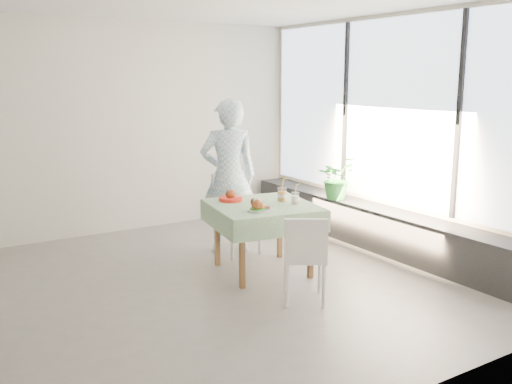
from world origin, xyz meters
TOP-DOWN VIEW (x-y plane):
  - floor at (0.00, 0.00)m, footprint 6.00×6.00m
  - wall_back at (0.00, 2.50)m, footprint 6.00×0.02m
  - wall_front at (0.00, -2.50)m, footprint 6.00×0.02m
  - wall_right at (3.00, 0.00)m, footprint 0.02×5.00m
  - window_pane at (2.97, 0.00)m, footprint 0.01×4.80m
  - window_ledge at (2.80, 0.00)m, footprint 0.40×4.80m
  - cafe_table at (1.12, 0.07)m, footprint 1.20×1.20m
  - chair_far at (1.23, 0.80)m, footprint 0.46×0.46m
  - chair_near at (1.02, -0.81)m, footprint 0.54×0.54m
  - diner at (1.20, 0.92)m, footprint 0.77×0.64m
  - main_dish at (0.93, -0.16)m, footprint 0.28×0.28m
  - juice_cup_orange at (1.39, 0.09)m, footprint 0.11×0.11m
  - juice_cup_lemonade at (1.43, -0.10)m, footprint 0.09×0.09m
  - second_dish at (0.92, 0.39)m, footprint 0.26×0.26m
  - potted_plant at (2.70, 0.74)m, footprint 0.59×0.54m

SIDE VIEW (x-z plane):
  - floor at x=0.00m, z-range 0.00..0.00m
  - window_ledge at x=2.80m, z-range 0.00..0.50m
  - chair_near at x=1.02m, z-range -0.16..0.67m
  - chair_far at x=1.23m, z-range -0.18..0.76m
  - cafe_table at x=1.12m, z-range 0.09..0.83m
  - potted_plant at x=2.70m, z-range 0.50..1.06m
  - second_dish at x=0.92m, z-range 0.72..0.84m
  - main_dish at x=0.93m, z-range 0.72..0.86m
  - juice_cup_lemonade at x=1.43m, z-range 0.68..0.92m
  - juice_cup_orange at x=1.39m, z-range 0.66..0.96m
  - diner at x=1.20m, z-range 0.00..1.82m
  - wall_back at x=0.00m, z-range 0.00..2.80m
  - wall_front at x=0.00m, z-range 0.00..2.80m
  - wall_right at x=3.00m, z-range 0.00..2.80m
  - window_pane at x=2.97m, z-range 0.56..2.74m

